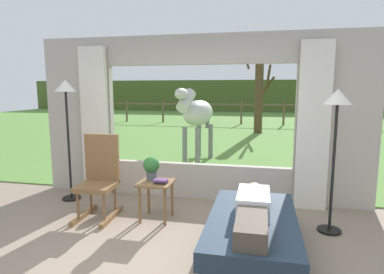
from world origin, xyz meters
name	(u,v)px	position (x,y,z in m)	size (l,w,h in m)	color
ground_plane	(152,274)	(0.00, 0.00, 0.00)	(12.00, 12.00, 0.00)	gray
back_wall_with_window	(198,120)	(0.00, 2.26, 1.25)	(5.20, 0.12, 2.55)	#ADA599
curtain_panel_left	(95,122)	(-1.69, 2.12, 1.20)	(0.44, 0.10, 2.40)	silver
curtain_panel_right	(313,127)	(1.69, 2.12, 1.20)	(0.44, 0.10, 2.40)	silver
outdoor_pasture_lawn	(241,125)	(0.00, 13.16, 0.01)	(36.00, 21.68, 0.02)	#568438
distant_hill_ridge	(249,96)	(0.00, 23.00, 1.20)	(36.00, 2.00, 2.40)	#455724
recliner_sofa	(252,235)	(0.91, 0.56, 0.22)	(0.91, 1.70, 0.42)	black
reclining_person	(253,209)	(0.91, 0.51, 0.52)	(0.34, 1.43, 0.22)	silver
rocking_chair	(99,177)	(-1.17, 1.24, 0.55)	(0.50, 0.70, 1.12)	brown
side_table	(156,189)	(-0.37, 1.26, 0.43)	(0.44, 0.44, 0.52)	brown
potted_plant	(151,167)	(-0.45, 1.32, 0.70)	(0.22, 0.22, 0.32)	#4C5156
book_stack	(161,181)	(-0.28, 1.20, 0.55)	(0.18, 0.12, 0.05)	black
floor_lamp_left	(66,104)	(-1.95, 1.75, 1.51)	(0.32, 0.32, 1.87)	black
floor_lamp_right	(336,118)	(1.82, 1.35, 1.40)	(0.32, 0.32, 1.74)	black
horse	(197,114)	(-0.52, 4.76, 1.16)	(0.80, 1.82, 1.73)	#B2B2AD
pasture_tree	(259,95)	(0.84, 10.18, 1.51)	(1.29, 1.38, 3.27)	#4C3823
pasture_fence_line	(241,109)	(0.00, 13.29, 0.74)	(16.10, 0.10, 1.10)	brown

